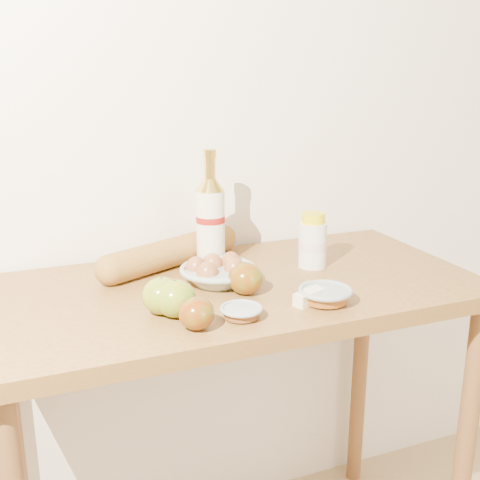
{
  "coord_description": "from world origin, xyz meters",
  "views": [
    {
      "loc": [
        -0.51,
        -0.11,
        1.42
      ],
      "look_at": [
        0.0,
        1.15,
        1.02
      ],
      "focal_mm": 45.0,
      "sensor_mm": 36.0,
      "label": 1
    }
  ],
  "objects_px": {
    "bourbon_bottle": "(211,220)",
    "baguette": "(171,253)",
    "cream_bottle": "(313,242)",
    "table": "(236,330)",
    "egg_bowl": "(218,272)"
  },
  "relations": [
    {
      "from": "baguette",
      "to": "bourbon_bottle",
      "type": "bearing_deg",
      "value": -41.73
    },
    {
      "from": "bourbon_bottle",
      "to": "baguette",
      "type": "distance_m",
      "value": 0.14
    },
    {
      "from": "bourbon_bottle",
      "to": "baguette",
      "type": "bearing_deg",
      "value": -173.2
    },
    {
      "from": "bourbon_bottle",
      "to": "table",
      "type": "bearing_deg",
      "value": -62.53
    },
    {
      "from": "bourbon_bottle",
      "to": "cream_bottle",
      "type": "xyz_separation_m",
      "value": [
        0.25,
        -0.11,
        -0.06
      ]
    },
    {
      "from": "baguette",
      "to": "table",
      "type": "bearing_deg",
      "value": -83.82
    },
    {
      "from": "bourbon_bottle",
      "to": "cream_bottle",
      "type": "height_order",
      "value": "bourbon_bottle"
    },
    {
      "from": "table",
      "to": "egg_bowl",
      "type": "bearing_deg",
      "value": 151.19
    },
    {
      "from": "cream_bottle",
      "to": "table",
      "type": "bearing_deg",
      "value": 172.97
    },
    {
      "from": "table",
      "to": "bourbon_bottle",
      "type": "xyz_separation_m",
      "value": [
        -0.01,
        0.15,
        0.25
      ]
    },
    {
      "from": "bourbon_bottle",
      "to": "egg_bowl",
      "type": "bearing_deg",
      "value": -78.35
    },
    {
      "from": "egg_bowl",
      "to": "baguette",
      "type": "distance_m",
      "value": 0.18
    },
    {
      "from": "cream_bottle",
      "to": "baguette",
      "type": "distance_m",
      "value": 0.38
    },
    {
      "from": "cream_bottle",
      "to": "egg_bowl",
      "type": "distance_m",
      "value": 0.28
    },
    {
      "from": "bourbon_bottle",
      "to": "baguette",
      "type": "xyz_separation_m",
      "value": [
        -0.1,
        0.03,
        -0.09
      ]
    }
  ]
}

